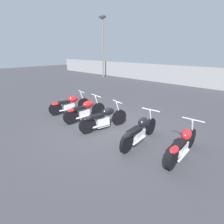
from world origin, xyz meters
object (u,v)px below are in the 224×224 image
Objects in this scene: motorcycle_slot_0 at (69,104)px; motorcycle_slot_3 at (139,131)px; motorcycle_slot_4 at (183,145)px; motorcycle_slot_2 at (103,119)px; light_pole_right at (103,42)px; motorcycle_slot_1 at (85,111)px.

motorcycle_slot_3 is at bearing 10.37° from motorcycle_slot_0.
motorcycle_slot_3 is 1.05× the size of motorcycle_slot_4.
motorcycle_slot_2 reaches higher than motorcycle_slot_0.
light_pole_right is 3.06× the size of motorcycle_slot_0.
light_pole_right is 3.08× the size of motorcycle_slot_1.
motorcycle_slot_1 reaches higher than motorcycle_slot_4.
motorcycle_slot_3 is 1.37m from motorcycle_slot_4.
motorcycle_slot_2 is at bearing 4.09° from motorcycle_slot_1.
motorcycle_slot_0 is (7.67, -9.57, -3.36)m from light_pole_right.
motorcycle_slot_3 is at bearing -39.11° from light_pole_right.
light_pole_right reaches higher than motorcycle_slot_0.
motorcycle_slot_1 is (1.35, -0.11, 0.02)m from motorcycle_slot_0.
motorcycle_slot_1 is at bearing -47.00° from light_pole_right.
motorcycle_slot_2 is 0.95× the size of motorcycle_slot_3.
motorcycle_slot_4 is at bearing 0.44° from motorcycle_slot_3.
motorcycle_slot_1 reaches higher than motorcycle_slot_3.
motorcycle_slot_3 reaches higher than motorcycle_slot_4.
light_pole_right is at bearing 139.97° from motorcycle_slot_1.
motorcycle_slot_2 is 1.63m from motorcycle_slot_3.
light_pole_right is 3.04× the size of motorcycle_slot_2.
motorcycle_slot_1 reaches higher than motorcycle_slot_0.
light_pole_right is at bearing 135.50° from motorcycle_slot_3.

